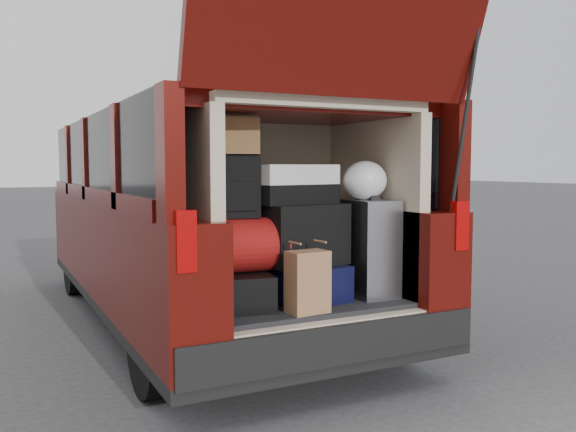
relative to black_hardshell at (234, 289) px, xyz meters
name	(u,v)px	position (x,y,z in m)	size (l,w,h in m)	color
ground	(309,394)	(0.41, -0.17, -0.65)	(80.00, 80.00, 0.00)	#323234
minivan	(206,220)	(0.41, 1.69, 0.26)	(1.90, 5.35, 2.77)	black
load_floor	(288,339)	(0.41, 0.10, -0.38)	(1.24, 1.05, 0.55)	black
black_hardshell	(234,289)	(0.00, 0.00, 0.00)	(0.38, 0.52, 0.21)	black
navy_hardshell	(301,282)	(0.44, -0.02, 0.01)	(0.42, 0.51, 0.22)	black
silver_roller	(367,247)	(0.89, -0.08, 0.20)	(0.26, 0.41, 0.62)	silver
kraft_bag	(308,282)	(0.31, -0.33, 0.07)	(0.23, 0.15, 0.35)	#A27149
red_duffel	(243,245)	(0.04, -0.03, 0.26)	(0.49, 0.32, 0.32)	maroon
black_soft_case	(302,234)	(0.45, -0.02, 0.31)	(0.52, 0.31, 0.37)	black
backpack	(235,186)	(0.02, 0.01, 0.61)	(0.26, 0.16, 0.37)	black
twotone_duffel	(292,184)	(0.41, 0.04, 0.61)	(0.54, 0.28, 0.24)	white
grocery_sack_lower	(236,136)	(0.02, 0.00, 0.90)	(0.23, 0.19, 0.21)	brown
plastic_bag_right	(365,180)	(0.86, -0.08, 0.64)	(0.28, 0.27, 0.25)	white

